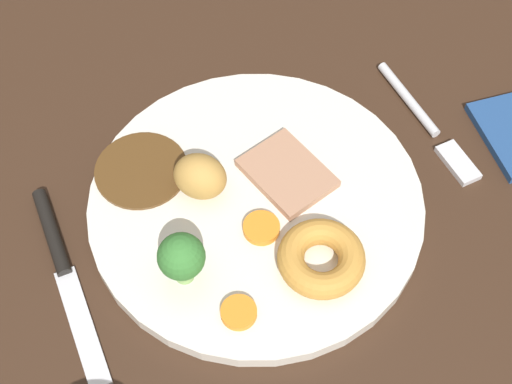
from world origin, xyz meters
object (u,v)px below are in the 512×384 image
Objects in this scene: yorkshire_pudding at (321,258)px; knife at (62,265)px; roast_potato_left at (200,176)px; carrot_coin_back at (261,228)px; broccoli_floret at (181,258)px; meat_slice_main at (287,173)px; carrot_coin_front at (239,312)px; fork at (428,124)px; dinner_plate at (256,203)px.

yorkshire_pudding is 21.05cm from knife.
yorkshire_pudding reaches higher than knife.
carrot_coin_back is (-2.59, 5.92, -1.70)cm from roast_potato_left.
broccoli_floret is at bearing -22.97° from yorkshire_pudding.
yorkshire_pudding is 12.18cm from roast_potato_left.
meat_slice_main is 2.64× the size of carrot_coin_front.
carrot_coin_back is at bearing -173.59° from broccoli_floret.
broccoli_floret reaches higher than roast_potato_left.
dinner_plate is at bearing -87.04° from fork.
fork is (-24.50, -8.85, -1.34)cm from carrot_coin_front.
carrot_coin_back is at bearing 39.14° from meat_slice_main.
roast_potato_left is 6.68cm from carrot_coin_back.
broccoli_floret is at bearing 6.41° from carrot_coin_back.
carrot_coin_front is 0.18× the size of fork.
dinner_plate is 6.28× the size of roast_potato_left.
dinner_plate is at bearing -155.96° from broccoli_floret.
roast_potato_left reaches higher than carrot_coin_front.
roast_potato_left is 12.03cm from carrot_coin_front.
meat_slice_main is 14.91cm from fork.
roast_potato_left is 22.38cm from fork.
broccoli_floret is at bearing -65.25° from carrot_coin_front.
knife is (35.00, -2.18, 0.06)cm from fork.
broccoli_floret is (2.26, -4.90, 2.78)cm from carrot_coin_front.
dinner_plate is 16.85cm from knife.
roast_potato_left is at bearing -66.32° from carrot_coin_back.
roast_potato_left reaches higher than knife.
meat_slice_main is at bearing -159.13° from broccoli_floret.
knife is at bearing -29.64° from yorkshire_pudding.
yorkshire_pudding is at bearing 77.38° from meat_slice_main.
roast_potato_left is 0.25× the size of knife.
broccoli_floret reaches higher than carrot_coin_back.
yorkshire_pudding is at bearing 117.33° from carrot_coin_back.
fork is (-26.76, -3.96, -4.12)cm from broccoli_floret.
yorkshire_pudding is at bearing 65.08° from knife.
roast_potato_left is 1.48× the size of carrot_coin_back.
carrot_coin_back is at bearing -62.67° from yorkshire_pudding.
yorkshire_pudding is 2.29× the size of carrot_coin_back.
dinner_plate is at bearing 86.64° from knife.
broccoli_floret is (4.76, 6.74, 1.06)cm from roast_potato_left.
carrot_coin_back is (4.58, 3.72, -0.05)cm from meat_slice_main.
broccoli_floret reaches higher than yorkshire_pudding.
carrot_coin_back is 16.53cm from knife.
fork is at bearing -160.14° from carrot_coin_front.
meat_slice_main is 7.68cm from roast_potato_left.
fork is 35.07cm from knife.
fork is (-18.32, -0.19, -0.31)cm from dinner_plate.
carrot_coin_front is 0.15× the size of knife.
broccoli_floret reaches higher than meat_slice_main.
roast_potato_left is 13.36cm from knife.
fork is (-22.00, 2.79, -3.06)cm from roast_potato_left.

